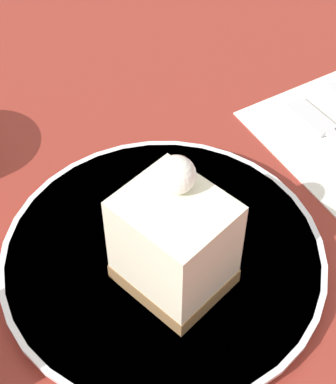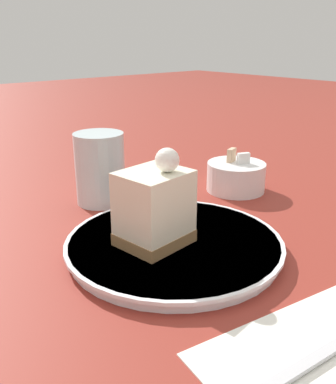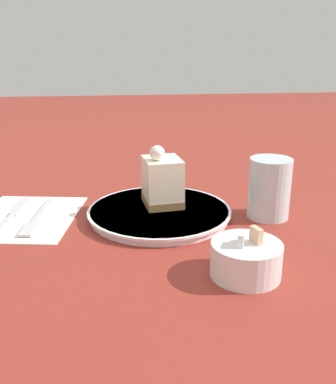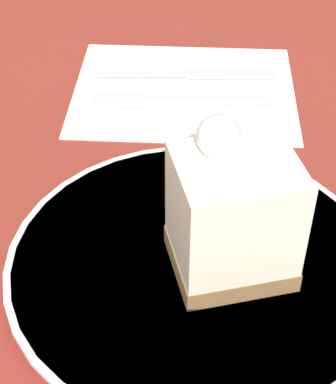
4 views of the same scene
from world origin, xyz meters
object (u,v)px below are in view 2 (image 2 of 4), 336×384
Objects in this scene: sugar_bowl at (236,176)px; drinking_glass at (100,168)px; plate at (174,244)px; cake_slice at (155,206)px.

sugar_bowl is 0.88× the size of drinking_glass.
sugar_bowl reaches higher than plate.
drinking_glass is at bearing 173.48° from plate.
plate is 0.24m from sugar_bowl.
plate is at bearing 64.03° from cake_slice.
cake_slice is 0.26m from sugar_bowl.
plate is 2.27× the size of cake_slice.
cake_slice reaches higher than plate.
drinking_glass is (-0.19, 0.04, -0.01)m from cake_slice.
sugar_bowl is (-0.09, 0.24, -0.04)m from cake_slice.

